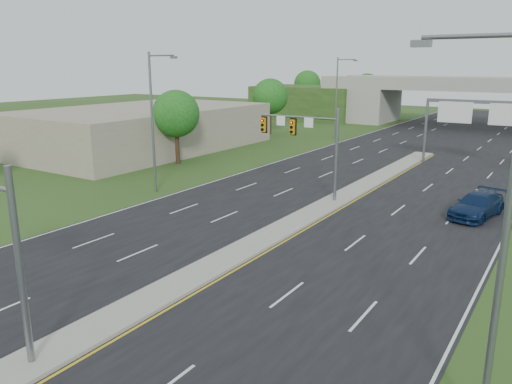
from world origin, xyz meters
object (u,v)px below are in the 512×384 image
at_px(sign_gantry, 484,115).
at_px(car_far_b, 477,205).
at_px(signal_mast_far, 309,138).
at_px(overpass, 475,106).

relative_size(sign_gantry, car_far_b, 2.10).
bearing_deg(signal_mast_far, sign_gantry, 65.89).
height_order(overpass, car_far_b, overpass).
distance_m(signal_mast_far, overpass, 55.13).
bearing_deg(overpass, car_far_b, -79.75).
relative_size(signal_mast_far, car_far_b, 1.27).
xyz_separation_m(sign_gantry, car_far_b, (2.93, -18.07, -4.42)).
relative_size(overpass, car_far_b, 14.54).
bearing_deg(sign_gantry, signal_mast_far, -114.11).
bearing_deg(car_far_b, sign_gantry, 110.41).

